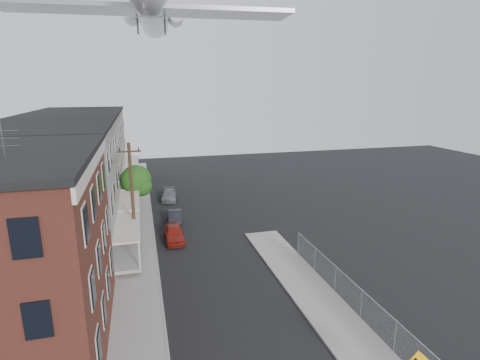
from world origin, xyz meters
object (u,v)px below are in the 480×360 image
object	(u,v)px
street_tree	(137,182)
car_far	(169,195)
utility_pole	(132,197)
car_mid	(175,217)
airplane	(150,2)
car_near	(174,233)

from	to	relation	value
street_tree	car_far	distance (m)	6.01
utility_pole	car_mid	xyz separation A→B (m)	(3.73, 5.84, -4.08)
car_far	street_tree	bearing A→B (deg)	-124.93
street_tree	airplane	size ratio (longest dim) A/B	0.17
car_near	car_mid	distance (m)	4.53
utility_pole	airplane	bearing A→B (deg)	75.66
car_near	car_mid	world-z (taller)	car_near
utility_pole	car_near	distance (m)	5.30
utility_pole	car_near	size ratio (longest dim) A/B	2.23
car_near	car_mid	size ratio (longest dim) A/B	1.11
car_far	airplane	distance (m)	20.80
airplane	car_far	bearing A→B (deg)	72.10
street_tree	car_far	xyz separation A→B (m)	(3.47, 3.99, -2.85)
car_far	airplane	xyz separation A→B (m)	(-1.17, -3.62, 20.45)
utility_pole	car_far	xyz separation A→B (m)	(3.80, 13.91, -4.08)
car_mid	car_far	world-z (taller)	car_far
street_tree	car_far	world-z (taller)	street_tree
car_far	car_near	bearing A→B (deg)	-86.50
street_tree	car_mid	xyz separation A→B (m)	(3.40, -4.08, -2.85)
car_mid	car_near	bearing A→B (deg)	-92.80
utility_pole	airplane	size ratio (longest dim) A/B	0.30
car_mid	utility_pole	bearing A→B (deg)	-118.94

